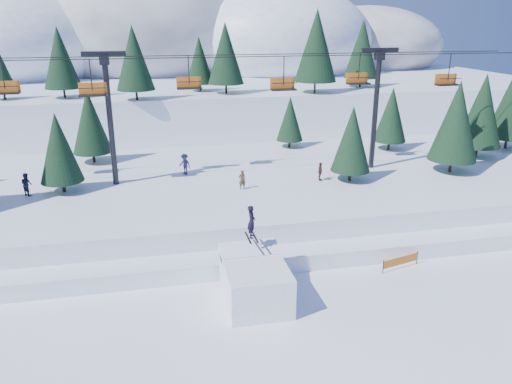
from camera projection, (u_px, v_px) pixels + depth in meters
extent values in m
plane|color=white|center=(282.00, 322.00, 26.06)|extent=(160.00, 160.00, 0.00)
cube|color=white|center=(227.00, 191.00, 42.27)|extent=(70.00, 22.00, 2.50)
cube|color=white|center=(251.00, 248.00, 33.27)|extent=(70.00, 6.00, 1.10)
cube|color=white|center=(182.00, 91.00, 87.85)|extent=(110.00, 60.00, 6.00)
ellipsoid|color=white|center=(9.00, 42.00, 83.16)|extent=(36.00, 32.40, 19.80)
ellipsoid|color=#605B59|center=(143.00, 29.00, 92.52)|extent=(44.00, 39.60, 26.40)
ellipsoid|color=white|center=(279.00, 40.00, 90.55)|extent=(34.00, 30.60, 19.72)
ellipsoid|color=#605B59|center=(367.00, 45.00, 100.52)|extent=(30.00, 27.00, 15.00)
cylinder|color=black|center=(137.00, 95.00, 58.45)|extent=(0.26, 0.26, 1.19)
cone|color=#1A3921|center=(134.00, 58.00, 57.06)|extent=(4.41, 4.41, 7.29)
cylinder|color=black|center=(226.00, 89.00, 63.74)|extent=(0.26, 0.26, 1.23)
cone|color=#1A3921|center=(226.00, 53.00, 62.30)|extent=(4.56, 4.56, 7.54)
cylinder|color=black|center=(315.00, 87.00, 64.34)|extent=(0.26, 0.26, 1.45)
cone|color=#1A3921|center=(316.00, 45.00, 62.65)|extent=(5.37, 5.37, 8.88)
cylinder|color=black|center=(64.00, 93.00, 60.12)|extent=(0.26, 0.26, 1.16)
cone|color=#1A3921|center=(60.00, 57.00, 58.76)|extent=(4.32, 4.32, 7.14)
cylinder|color=black|center=(360.00, 82.00, 69.77)|extent=(0.26, 0.26, 1.26)
cone|color=#1A3921|center=(362.00, 49.00, 68.29)|extent=(4.69, 4.69, 7.75)
cylinder|color=black|center=(5.00, 96.00, 58.99)|extent=(0.26, 0.26, 0.84)
cone|color=#1A3921|center=(0.00, 70.00, 58.01)|extent=(3.12, 3.12, 5.16)
cylinder|color=black|center=(200.00, 87.00, 65.86)|extent=(0.26, 0.26, 0.97)
cone|color=#1A3921|center=(199.00, 60.00, 64.72)|extent=(3.61, 3.61, 5.97)
cube|color=white|center=(256.00, 285.00, 27.47)|extent=(3.40, 4.20, 2.30)
cube|color=white|center=(249.00, 251.00, 28.74)|extent=(3.40, 1.47, 0.82)
imported|color=black|center=(251.00, 222.00, 27.95)|extent=(0.56, 0.76, 1.91)
cube|color=black|center=(248.00, 238.00, 28.22)|extent=(0.11, 1.65, 0.03)
cube|color=black|center=(255.00, 237.00, 28.30)|extent=(0.11, 1.65, 0.03)
cylinder|color=black|center=(110.00, 122.00, 38.41)|extent=(0.44, 0.44, 10.00)
cube|color=black|center=(104.00, 54.00, 36.74)|extent=(3.20, 0.35, 0.35)
cube|color=black|center=(104.00, 60.00, 36.89)|extent=(0.70, 0.70, 0.70)
cylinder|color=black|center=(375.00, 111.00, 42.83)|extent=(0.44, 0.44, 10.00)
cube|color=black|center=(380.00, 50.00, 41.15)|extent=(3.20, 0.35, 0.35)
cube|color=black|center=(380.00, 56.00, 41.30)|extent=(0.70, 0.70, 0.70)
cylinder|color=black|center=(253.00, 57.00, 37.94)|extent=(46.00, 0.06, 0.06)
cylinder|color=black|center=(247.00, 55.00, 40.15)|extent=(46.00, 0.06, 0.06)
cylinder|color=black|center=(3.00, 74.00, 36.82)|extent=(0.08, 0.08, 2.20)
cube|color=black|center=(6.00, 93.00, 37.30)|extent=(2.00, 0.75, 0.12)
cube|color=orange|center=(6.00, 87.00, 37.50)|extent=(2.00, 0.10, 0.85)
cylinder|color=black|center=(3.00, 86.00, 36.79)|extent=(2.00, 0.06, 0.06)
cylinder|color=black|center=(91.00, 75.00, 35.90)|extent=(0.08, 0.08, 2.20)
cube|color=black|center=(93.00, 95.00, 36.38)|extent=(2.00, 0.75, 0.12)
cube|color=orange|center=(93.00, 88.00, 36.58)|extent=(2.00, 0.10, 0.85)
cylinder|color=black|center=(92.00, 88.00, 35.87)|extent=(2.00, 0.06, 0.06)
cylinder|color=black|center=(189.00, 70.00, 39.57)|extent=(0.08, 0.08, 2.20)
cube|color=black|center=(189.00, 88.00, 40.05)|extent=(2.00, 0.75, 0.12)
cube|color=orange|center=(189.00, 82.00, 40.25)|extent=(2.00, 0.10, 0.85)
cylinder|color=black|center=(190.00, 82.00, 39.54)|extent=(2.00, 0.06, 0.06)
cylinder|color=black|center=(284.00, 71.00, 38.79)|extent=(0.08, 0.08, 2.20)
cube|color=black|center=(283.00, 90.00, 39.27)|extent=(2.00, 0.75, 0.12)
cube|color=orange|center=(282.00, 83.00, 39.47)|extent=(2.00, 0.10, 0.85)
cylinder|color=black|center=(285.00, 83.00, 38.76)|extent=(2.00, 0.06, 0.06)
cylinder|color=black|center=(359.00, 66.00, 42.48)|extent=(0.08, 0.08, 2.20)
cube|color=black|center=(358.00, 84.00, 42.95)|extent=(2.00, 0.75, 0.12)
cube|color=orange|center=(357.00, 78.00, 43.16)|extent=(2.00, 0.10, 0.85)
cylinder|color=black|center=(360.00, 78.00, 42.45)|extent=(2.00, 0.06, 0.06)
cylinder|color=black|center=(450.00, 67.00, 41.67)|extent=(0.08, 0.08, 2.20)
cube|color=black|center=(447.00, 85.00, 42.15)|extent=(2.00, 0.75, 0.12)
cube|color=orange|center=(445.00, 79.00, 42.35)|extent=(2.00, 0.10, 0.85)
cylinder|color=black|center=(451.00, 79.00, 41.65)|extent=(2.00, 0.06, 0.06)
cylinder|color=black|center=(450.00, 166.00, 43.01)|extent=(0.26, 0.26, 1.09)
cone|color=#1A3921|center=(456.00, 121.00, 41.73)|extent=(4.06, 4.06, 6.71)
cylinder|color=black|center=(476.00, 151.00, 47.68)|extent=(0.26, 0.26, 1.10)
cone|color=#1A3921|center=(482.00, 110.00, 46.39)|extent=(4.09, 4.09, 6.77)
cylinder|color=black|center=(506.00, 143.00, 50.85)|extent=(0.26, 0.26, 1.15)
cylinder|color=black|center=(389.00, 145.00, 50.48)|extent=(0.26, 0.26, 0.87)
cone|color=#1A3921|center=(391.00, 114.00, 49.46)|extent=(3.25, 3.25, 5.37)
cylinder|color=black|center=(94.00, 157.00, 45.94)|extent=(0.26, 0.26, 0.94)
cone|color=#1A3921|center=(90.00, 121.00, 44.84)|extent=(3.49, 3.49, 5.78)
cylinder|color=black|center=(289.00, 144.00, 51.44)|extent=(0.26, 0.26, 0.73)
cone|color=#1A3921|center=(290.00, 119.00, 50.59)|extent=(2.71, 2.71, 4.47)
cylinder|color=black|center=(64.00, 186.00, 38.07)|extent=(0.26, 0.26, 0.85)
cone|color=#1A3921|center=(59.00, 147.00, 37.07)|extent=(3.17, 3.17, 5.25)
cylinder|color=black|center=(350.00, 175.00, 40.74)|extent=(0.26, 0.26, 0.86)
cone|color=#1A3921|center=(352.00, 139.00, 39.73)|extent=(3.18, 3.18, 5.26)
imported|color=#3F211B|center=(320.00, 171.00, 40.59)|extent=(0.49, 0.94, 1.53)
imported|color=#48341D|center=(242.00, 180.00, 38.53)|extent=(0.60, 0.44, 1.53)
imported|color=#2D284A|center=(185.00, 164.00, 42.20)|extent=(1.30, 1.29, 1.80)
imported|color=#21223C|center=(27.00, 184.00, 37.12)|extent=(1.07, 1.06, 1.75)
cylinder|color=black|center=(383.00, 267.00, 30.95)|extent=(0.06, 0.06, 0.90)
cylinder|color=black|center=(417.00, 258.00, 32.15)|extent=(0.06, 0.06, 0.90)
cube|color=orange|center=(401.00, 261.00, 31.52)|extent=(2.72, 0.75, 0.55)
cylinder|color=black|center=(407.00, 250.00, 33.22)|extent=(0.06, 0.06, 0.90)
cylinder|color=black|center=(436.00, 241.00, 34.56)|extent=(0.06, 0.06, 0.90)
cube|color=orange|center=(422.00, 244.00, 33.86)|extent=(2.67, 0.92, 0.55)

